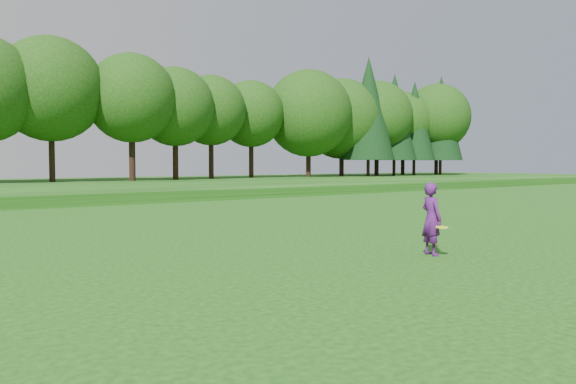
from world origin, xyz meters
TOP-DOWN VIEW (x-y plane):
  - ground at (0.00, 0.00)m, footprint 140.00×140.00m
  - berm at (0.00, 34.00)m, footprint 130.00×30.00m
  - walking_path at (0.00, 20.00)m, footprint 130.00×1.60m
  - treeline at (0.00, 38.00)m, footprint 104.00×7.00m
  - woman at (0.45, 0.16)m, footprint 0.54×0.87m

SIDE VIEW (x-z plane):
  - ground at x=0.00m, z-range 0.00..0.00m
  - walking_path at x=0.00m, z-range 0.00..0.04m
  - berm at x=0.00m, z-range 0.00..0.60m
  - woman at x=0.45m, z-range 0.00..1.65m
  - treeline at x=0.00m, z-range 0.60..15.60m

